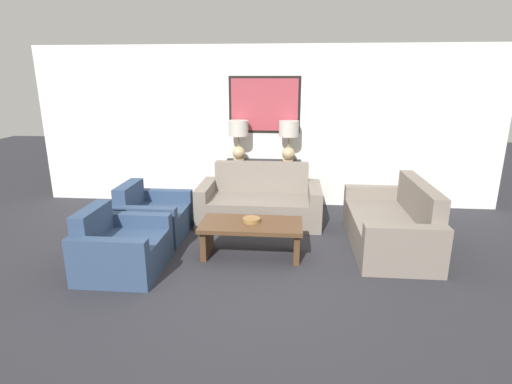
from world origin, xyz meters
TOP-DOWN VIEW (x-y plane):
  - ground_plane at (0.00, 0.00)m, footprint 20.00×20.00m
  - back_wall at (0.00, 2.52)m, footprint 7.81×0.12m
  - console_table at (0.00, 2.27)m, footprint 1.25×0.35m
  - table_lamp_left at (-0.41, 2.27)m, footprint 0.32×0.32m
  - table_lamp_right at (0.41, 2.27)m, footprint 0.32×0.32m
  - couch_by_back_wall at (0.00, 1.57)m, footprint 1.82×0.92m
  - couch_by_side at (1.79, 0.78)m, footprint 0.92×1.82m
  - coffee_table at (-0.01, 0.32)m, footprint 1.24×0.61m
  - decorative_bowl at (-0.01, 0.35)m, footprint 0.22×0.22m
  - armchair_near_back_wall at (-1.44, 0.84)m, footprint 0.86×0.95m
  - armchair_near_camera at (-1.44, -0.21)m, footprint 0.86×0.95m

SIDE VIEW (x-z plane):
  - ground_plane at x=0.00m, z-range 0.00..0.00m
  - armchair_near_back_wall at x=-1.44m, z-range -0.11..0.63m
  - armchair_near_camera at x=-1.44m, z-range -0.11..0.63m
  - couch_by_back_wall at x=0.00m, z-range -0.15..0.71m
  - couch_by_side at x=1.79m, z-range -0.15..0.71m
  - coffee_table at x=-0.01m, z-range 0.10..0.53m
  - console_table at x=0.00m, z-range 0.00..0.80m
  - decorative_bowl at x=-0.01m, z-range 0.43..0.48m
  - table_lamp_left at x=-0.41m, z-range 0.89..1.55m
  - table_lamp_right at x=0.41m, z-range 0.89..1.55m
  - back_wall at x=0.00m, z-range 0.01..2.66m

